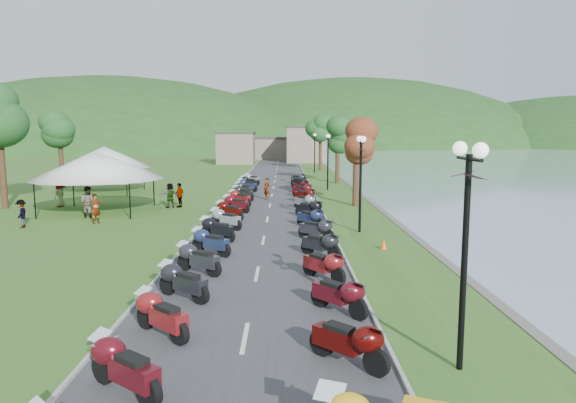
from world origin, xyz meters
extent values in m
cube|color=#3E3E42|center=(0.00, 40.00, 0.01)|extent=(7.00, 120.00, 0.02)
cube|color=slate|center=(-2.00, 85.00, 2.50)|extent=(18.00, 16.00, 5.00)
imported|color=slate|center=(-9.88, 20.80, 0.00)|extent=(0.75, 0.78, 1.73)
imported|color=slate|center=(-11.10, 22.82, 0.00)|extent=(1.07, 0.79, 1.96)
imported|color=slate|center=(-13.49, 19.46, 0.00)|extent=(0.58, 1.07, 1.57)
cone|color=#F2590C|center=(-1.60, 0.84, 0.24)|extent=(0.31, 0.31, 0.49)
camera|label=1|loc=(1.01, -8.58, 5.26)|focal=32.00mm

